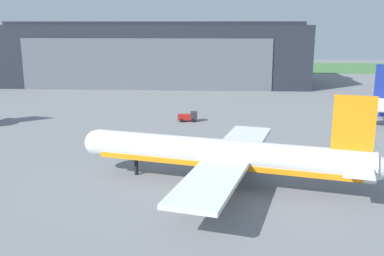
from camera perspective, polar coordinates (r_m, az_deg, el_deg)
ground_plane at (r=57.47m, az=1.24°, el=-8.35°), size 440.00×440.00×0.00m
grass_field_strip at (r=224.76m, az=2.93°, el=7.93°), size 440.00×56.00×0.08m
maintenance_hangar at (r=163.69m, az=-4.96°, el=9.59°), size 107.71×39.00×22.16m
airliner_near_left at (r=59.03m, az=4.15°, el=-3.55°), size 40.29×36.34×13.00m
stair_truck at (r=98.07m, az=-0.49°, el=1.48°), size 4.45×2.31×2.19m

